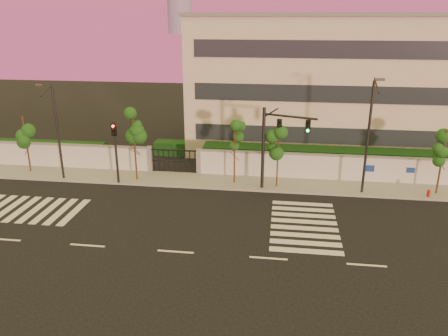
{
  "coord_description": "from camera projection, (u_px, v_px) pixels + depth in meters",
  "views": [
    {
      "loc": [
        5.38,
        -20.15,
        12.1
      ],
      "look_at": [
        1.83,
        6.0,
        2.79
      ],
      "focal_mm": 35.0,
      "sensor_mm": 36.0,
      "label": 1
    }
  ],
  "objects": [
    {
      "name": "ground",
      "position": [
        176.0,
        252.0,
        23.54
      ],
      "size": [
        120.0,
        120.0,
        0.0
      ],
      "primitive_type": "plane",
      "color": "black",
      "rests_on": "ground"
    },
    {
      "name": "street_tree_e",
      "position": [
        279.0,
        142.0,
        31.08
      ],
      "size": [
        1.41,
        1.12,
        4.73
      ],
      "color": "#382314",
      "rests_on": "ground"
    },
    {
      "name": "institutional_building",
      "position": [
        323.0,
        81.0,
        40.89
      ],
      "size": [
        24.4,
        12.4,
        12.25
      ],
      "color": "beige",
      "rests_on": "ground"
    },
    {
      "name": "perimeter_wall",
      "position": [
        213.0,
        162.0,
        34.38
      ],
      "size": [
        60.0,
        0.36,
        2.2
      ],
      "color": "silver",
      "rests_on": "ground"
    },
    {
      "name": "hedge_row",
      "position": [
        230.0,
        156.0,
        36.89
      ],
      "size": [
        41.0,
        4.25,
        1.8
      ],
      "color": "black",
      "rests_on": "ground"
    },
    {
      "name": "streetlight_west",
      "position": [
        56.0,
        129.0,
        32.28
      ],
      "size": [
        0.45,
        1.83,
        7.6
      ],
      "color": "black",
      "rests_on": "ground"
    },
    {
      "name": "fire_hydrant",
      "position": [
        428.0,
        194.0,
        30.22
      ],
      "size": [
        0.26,
        0.26,
        0.68
      ],
      "rotation": [
        0.0,
        0.0,
        -0.07
      ],
      "color": "#AF170B",
      "rests_on": "ground"
    },
    {
      "name": "road_markings",
      "position": [
        165.0,
        219.0,
        27.24
      ],
      "size": [
        57.0,
        7.62,
        0.02
      ],
      "color": "silver",
      "rests_on": "ground"
    },
    {
      "name": "street_tree_b",
      "position": [
        25.0,
        132.0,
        34.11
      ],
      "size": [
        1.42,
        1.13,
        4.67
      ],
      "color": "#382314",
      "rests_on": "ground"
    },
    {
      "name": "street_tree_d",
      "position": [
        235.0,
        138.0,
        31.72
      ],
      "size": [
        1.49,
        1.18,
        4.9
      ],
      "color": "#382314",
      "rests_on": "ground"
    },
    {
      "name": "street_tree_c",
      "position": [
        134.0,
        127.0,
        32.09
      ],
      "size": [
        1.57,
        1.25,
        5.76
      ],
      "color": "#382314",
      "rests_on": "ground"
    },
    {
      "name": "street_tree_f",
      "position": [
        444.0,
        147.0,
        29.76
      ],
      "size": [
        1.57,
        1.25,
        4.8
      ],
      "color": "#382314",
      "rests_on": "ground"
    },
    {
      "name": "streetlight_east",
      "position": [
        369.0,
        133.0,
        29.44
      ],
      "size": [
        0.5,
        2.02,
        8.41
      ],
      "color": "black",
      "rests_on": "ground"
    },
    {
      "name": "sidewalk",
      "position": [
        208.0,
        181.0,
        33.32
      ],
      "size": [
        60.0,
        3.0,
        0.15
      ],
      "primitive_type": "cube",
      "color": "gray",
      "rests_on": "ground"
    },
    {
      "name": "traffic_signal_secondary",
      "position": [
        115.0,
        145.0,
        31.84
      ],
      "size": [
        0.38,
        0.36,
        4.9
      ],
      "rotation": [
        0.0,
        0.0,
        0.18
      ],
      "color": "black",
      "rests_on": "ground"
    },
    {
      "name": "traffic_signal_main",
      "position": [
        274.0,
        139.0,
        30.59
      ],
      "size": [
        3.75,
        1.37,
        6.06
      ],
      "rotation": [
        0.0,
        0.0,
        -0.34
      ],
      "color": "black",
      "rests_on": "ground"
    }
  ]
}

